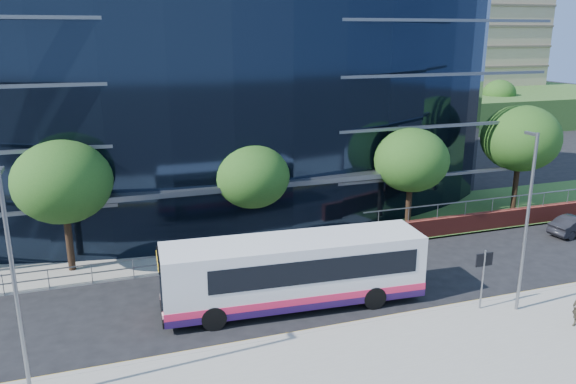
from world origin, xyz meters
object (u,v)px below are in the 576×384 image
object	(u,v)px
tree_dist_e	(401,97)
parked_car	(576,225)
street_sign	(484,267)
tree_dist_f	(499,94)
streetlight_west	(15,283)
tree_far_b	(252,176)
tree_far_d	(521,138)
streetlight_east	(527,218)
tree_far_a	(63,182)
tree_far_c	(411,160)
city_bus	(296,271)

from	to	relation	value
tree_dist_e	parked_car	xyz separation A→B (m)	(-7.59, -35.16, -3.93)
street_sign	tree_dist_f	size ratio (longest dim) A/B	0.46
street_sign	streetlight_west	bearing A→B (deg)	-178.18
tree_far_b	tree_far_d	distance (m)	19.03
streetlight_west	streetlight_east	world-z (taller)	same
tree_dist_e	streetlight_east	world-z (taller)	streetlight_east
tree_far_b	streetlight_west	bearing A→B (deg)	-133.30
tree_far_d	tree_dist_e	world-z (taller)	tree_far_d
streetlight_west	streetlight_east	xyz separation A→B (m)	(20.00, 0.00, 0.00)
tree_dist_f	streetlight_east	xyz separation A→B (m)	(-34.00, -44.17, 0.23)
tree_far_a	tree_far_b	bearing A→B (deg)	2.86
street_sign	tree_dist_f	bearing A→B (deg)	50.84
tree_far_b	tree_far_a	bearing A→B (deg)	-177.14
tree_far_c	city_bus	distance (m)	12.84
tree_far_c	city_bus	xyz separation A→B (m)	(-10.12, -7.37, -2.83)
tree_far_a	tree_far_c	distance (m)	20.00
tree_far_c	streetlight_west	size ratio (longest dim) A/B	0.81
parked_car	streetlight_west	bearing A→B (deg)	95.34
streetlight_east	parked_car	distance (m)	13.13
tree_dist_f	streetlight_west	world-z (taller)	streetlight_west
streetlight_west	parked_car	size ratio (longest dim) A/B	2.16
tree_dist_e	city_bus	distance (m)	47.07
tree_far_c	tree_far_d	distance (m)	9.08
tree_far_b	tree_dist_e	xyz separation A→B (m)	(27.00, 30.50, 0.33)
street_sign	streetlight_west	distance (m)	18.65
streetlight_west	city_bus	distance (m)	11.85
tree_far_b	tree_far_c	size ratio (longest dim) A/B	0.93
streetlight_west	tree_dist_f	bearing A→B (deg)	39.28
tree_far_d	streetlight_west	bearing A→B (deg)	-157.91
tree_dist_e	city_bus	world-z (taller)	tree_dist_e
tree_far_c	tree_dist_e	world-z (taller)	same
tree_far_d	parked_car	xyz separation A→B (m)	(0.41, -5.16, -4.58)
streetlight_west	city_bus	xyz separation A→B (m)	(10.88, 3.80, -2.73)
tree_dist_f	city_bus	bearing A→B (deg)	-136.88
tree_far_c	parked_car	xyz separation A→B (m)	(9.41, -4.16, -3.93)
city_bus	streetlight_east	bearing A→B (deg)	-18.98
street_sign	tree_dist_f	world-z (taller)	tree_dist_f
tree_far_a	tree_far_c	bearing A→B (deg)	0.00
streetlight_west	city_bus	size ratio (longest dim) A/B	0.67
tree_far_a	tree_dist_f	distance (m)	62.44
parked_car	street_sign	bearing A→B (deg)	110.71
tree_far_b	tree_dist_e	distance (m)	40.74
tree_far_b	tree_dist_f	xyz separation A→B (m)	(43.00, 32.50, 0.00)
tree_dist_e	streetlight_west	world-z (taller)	streetlight_west
streetlight_east	streetlight_west	bearing A→B (deg)	180.00
tree_far_d	parked_car	world-z (taller)	tree_far_d
parked_car	tree_dist_e	bearing A→B (deg)	-19.84
tree_far_b	tree_dist_e	bearing A→B (deg)	48.48
tree_dist_f	streetlight_east	size ratio (longest dim) A/B	0.76
tree_far_b	tree_far_d	xyz separation A→B (m)	(19.00, 0.50, 0.98)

